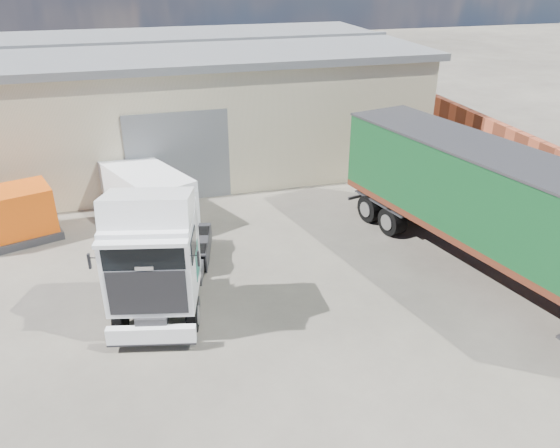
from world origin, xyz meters
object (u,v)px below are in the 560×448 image
object	(u,v)px
panel_van	(147,194)
box_trailer	(490,199)
tractor_unit	(158,258)
orange_skip	(10,219)

from	to	relation	value
panel_van	box_trailer	bearing A→B (deg)	-56.88
tractor_unit	box_trailer	xyz separation A→B (m)	(9.83, -0.36, 0.71)
tractor_unit	panel_van	distance (m)	6.10
box_trailer	orange_skip	world-z (taller)	box_trailer
box_trailer	panel_van	distance (m)	11.85
tractor_unit	panel_van	size ratio (longest dim) A/B	1.20
tractor_unit	orange_skip	bearing A→B (deg)	142.86
box_trailer	orange_skip	bearing A→B (deg)	144.70
panel_van	orange_skip	distance (m)	4.66
tractor_unit	orange_skip	distance (m)	7.27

